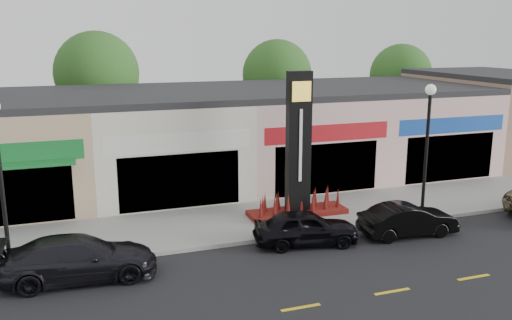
% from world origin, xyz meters
% --- Properties ---
extents(ground, '(120.00, 120.00, 0.00)m').
position_xyz_m(ground, '(0.00, 0.00, 0.00)').
color(ground, black).
rests_on(ground, ground).
extents(sidewalk, '(52.00, 4.30, 0.15)m').
position_xyz_m(sidewalk, '(0.00, 4.35, 0.07)').
color(sidewalk, gray).
rests_on(sidewalk, ground).
extents(curb, '(52.00, 0.20, 0.15)m').
position_xyz_m(curb, '(0.00, 2.10, 0.07)').
color(curb, gray).
rests_on(curb, ground).
extents(shop_beige, '(7.00, 10.85, 4.80)m').
position_xyz_m(shop_beige, '(-8.50, 11.46, 2.40)').
color(shop_beige, tan).
rests_on(shop_beige, ground).
extents(shop_cream, '(7.00, 10.01, 4.80)m').
position_xyz_m(shop_cream, '(-1.50, 11.47, 2.40)').
color(shop_cream, beige).
rests_on(shop_cream, ground).
extents(shop_pink_w, '(7.00, 10.01, 4.80)m').
position_xyz_m(shop_pink_w, '(5.50, 11.47, 2.40)').
color(shop_pink_w, '#CAA69A').
rests_on(shop_pink_w, ground).
extents(shop_pink_e, '(7.00, 10.01, 4.80)m').
position_xyz_m(shop_pink_e, '(12.50, 11.47, 2.40)').
color(shop_pink_e, '#CAA69A').
rests_on(shop_pink_e, ground).
extents(shop_tan, '(7.00, 10.01, 5.30)m').
position_xyz_m(shop_tan, '(19.50, 11.48, 2.65)').
color(shop_tan, '#86634E').
rests_on(shop_tan, ground).
extents(tree_rear_west, '(5.20, 5.20, 7.83)m').
position_xyz_m(tree_rear_west, '(-4.00, 19.50, 5.22)').
color(tree_rear_west, '#382619').
rests_on(tree_rear_west, ground).
extents(tree_rear_mid, '(4.80, 4.80, 7.29)m').
position_xyz_m(tree_rear_mid, '(8.00, 19.50, 4.88)').
color(tree_rear_mid, '#382619').
rests_on(tree_rear_mid, ground).
extents(tree_rear_east, '(4.60, 4.60, 6.94)m').
position_xyz_m(tree_rear_east, '(18.00, 19.50, 4.63)').
color(tree_rear_east, '#382619').
rests_on(tree_rear_east, ground).
extents(lamp_west_near, '(0.44, 0.44, 5.47)m').
position_xyz_m(lamp_west_near, '(-8.00, 2.50, 3.48)').
color(lamp_west_near, black).
rests_on(lamp_west_near, sidewalk).
extents(lamp_east_near, '(0.44, 0.44, 5.47)m').
position_xyz_m(lamp_east_near, '(8.00, 2.50, 3.48)').
color(lamp_east_near, black).
rests_on(lamp_east_near, sidewalk).
extents(pylon_sign, '(4.20, 1.30, 6.00)m').
position_xyz_m(pylon_sign, '(3.00, 4.20, 2.27)').
color(pylon_sign, '#5F1310').
rests_on(pylon_sign, sidewalk).
extents(car_dark_sedan, '(2.23, 4.93, 1.40)m').
position_xyz_m(car_dark_sedan, '(-5.86, 0.99, 0.70)').
color(car_dark_sedan, black).
rests_on(car_dark_sedan, ground).
extents(car_black_sedan, '(2.17, 4.02, 1.30)m').
position_xyz_m(car_black_sedan, '(2.09, 1.33, 0.65)').
color(car_black_sedan, black).
rests_on(car_black_sedan, ground).
extents(car_black_conv, '(1.53, 3.85, 1.24)m').
position_xyz_m(car_black_conv, '(6.19, 0.90, 0.62)').
color(car_black_conv, black).
rests_on(car_black_conv, ground).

